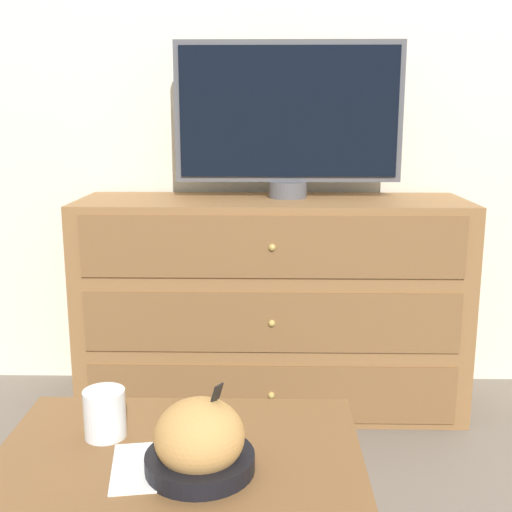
% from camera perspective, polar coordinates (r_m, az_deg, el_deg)
% --- Properties ---
extents(ground_plane, '(12.00, 12.00, 0.00)m').
position_cam_1_polar(ground_plane, '(2.77, 4.19, -10.71)').
color(ground_plane, '#70665B').
extents(wall_back, '(12.00, 0.05, 2.60)m').
position_cam_1_polar(wall_back, '(2.58, 4.64, 17.12)').
color(wall_back, silver).
rests_on(wall_back, ground_plane).
extents(dresser, '(1.40, 0.45, 0.79)m').
position_cam_1_polar(dresser, '(2.40, 1.39, -4.34)').
color(dresser, olive).
rests_on(dresser, ground_plane).
extents(tv, '(0.82, 0.14, 0.56)m').
position_cam_1_polar(tv, '(2.35, 2.91, 12.29)').
color(tv, '#515156').
rests_on(tv, dresser).
extents(coffee_table, '(0.73, 0.46, 0.43)m').
position_cam_1_polar(coffee_table, '(1.40, -6.70, -19.42)').
color(coffee_table, brown).
rests_on(coffee_table, ground_plane).
extents(takeout_bowl, '(0.21, 0.21, 0.17)m').
position_cam_1_polar(takeout_bowl, '(1.25, -5.04, -16.22)').
color(takeout_bowl, black).
rests_on(takeout_bowl, coffee_table).
extents(drink_cup, '(0.09, 0.09, 0.10)m').
position_cam_1_polar(drink_cup, '(1.40, -13.28, -13.70)').
color(drink_cup, white).
rests_on(drink_cup, coffee_table).
extents(napkin, '(0.20, 0.20, 0.00)m').
position_cam_1_polar(napkin, '(1.30, -8.59, -17.94)').
color(napkin, white).
rests_on(napkin, coffee_table).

